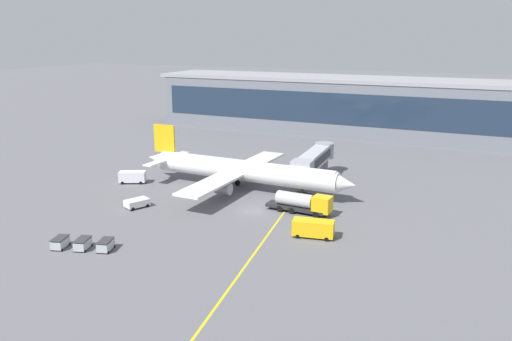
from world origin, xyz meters
TOP-DOWN VIEW (x-y plane):
  - ground_plane at (0.00, 0.00)m, footprint 700.00×700.00m
  - apron_lead_in_line at (4.50, 2.00)m, footprint 12.03×79.18m
  - terminal_building at (17.18, 74.05)m, footprint 159.90×21.16m
  - main_airliner at (-7.24, 9.95)m, footprint 42.87×34.03m
  - jet_bridge at (3.36, 20.17)m, footprint 4.80×19.58m
  - fuel_tanker at (7.47, 2.34)m, footprint 10.90×3.05m
  - crew_van at (-28.40, 4.56)m, footprint 5.41×4.09m
  - pushback_tug at (-18.48, -6.80)m, footprint 3.65×4.41m
  - lavatory_truck at (12.07, -6.55)m, footprint 6.12×3.31m
  - baggage_cart_0 at (-17.37, -24.46)m, footprint 2.28×2.99m
  - baggage_cart_1 at (-14.32, -23.50)m, footprint 2.28×2.99m
  - baggage_cart_2 at (-11.27, -22.55)m, footprint 2.28×2.99m

SIDE VIEW (x-z plane):
  - ground_plane at x=0.00m, z-range 0.00..0.00m
  - apron_lead_in_line at x=4.50m, z-range 0.00..0.01m
  - baggage_cart_0 at x=-17.37m, z-range 0.04..1.52m
  - baggage_cart_1 at x=-14.32m, z-range 0.04..1.52m
  - baggage_cart_2 at x=-11.27m, z-range 0.04..1.52m
  - pushback_tug at x=-18.48m, z-range 0.15..1.55m
  - crew_van at x=-28.40m, z-range 0.16..2.46m
  - lavatory_truck at x=12.07m, z-range 0.17..2.67m
  - fuel_tanker at x=7.47m, z-range 0.12..3.37m
  - main_airliner at x=-7.24m, z-range -1.76..9.05m
  - jet_bridge at x=3.36m, z-range 1.48..7.83m
  - terminal_building at x=17.18m, z-range 0.02..16.18m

